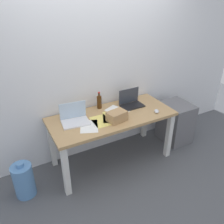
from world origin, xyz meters
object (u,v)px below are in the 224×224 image
laptop_left (75,118)px  filing_cabinet (175,122)px  water_cooler_jug (24,180)px  beer_bottle (99,102)px  computer_mouse (157,111)px  cardboard_box (117,116)px  desk (112,122)px  laptop_right (131,102)px

laptop_left → filing_cabinet: bearing=-3.3°
laptop_left → water_cooler_jug: bearing=-169.3°
beer_bottle → computer_mouse: size_ratio=2.38×
cardboard_box → computer_mouse: bearing=-5.8°
desk → laptop_right: size_ratio=5.22×
laptop_left → cardboard_box: bearing=-25.3°
computer_mouse → filing_cabinet: bearing=49.6°
beer_bottle → laptop_right: bearing=-18.2°
beer_bottle → cardboard_box: 0.42m
laptop_right → water_cooler_jug: (-1.60, -0.19, -0.58)m
cardboard_box → filing_cabinet: (1.16, 0.13, -0.48)m
cardboard_box → water_cooler_jug: 1.35m
laptop_right → computer_mouse: bearing=-60.0°
water_cooler_jug → beer_bottle: bearing=15.9°
filing_cabinet → laptop_left: bearing=176.7°
beer_bottle → water_cooler_jug: size_ratio=0.50×
desk → computer_mouse: size_ratio=16.58×
laptop_left → beer_bottle: 0.48m
laptop_left → beer_bottle: (0.43, 0.19, 0.05)m
laptop_left → desk: bearing=-8.8°
desk → cardboard_box: bearing=-94.6°
desk → computer_mouse: 0.62m
laptop_right → cardboard_box: size_ratio=1.34×
computer_mouse → water_cooler_jug: computer_mouse is taller
laptop_left → water_cooler_jug: laptop_left is taller
desk → cardboard_box: (-0.01, -0.15, 0.17)m
beer_bottle → filing_cabinet: 1.34m
cardboard_box → filing_cabinet: 1.26m
beer_bottle → cardboard_box: size_ratio=1.01×
laptop_right → computer_mouse: size_ratio=3.18×
desk → computer_mouse: bearing=-20.1°
laptop_right → beer_bottle: 0.45m
cardboard_box → desk: bearing=85.4°
water_cooler_jug → filing_cabinet: 2.37m
beer_bottle → filing_cabinet: size_ratio=0.37×
computer_mouse → water_cooler_jug: bearing=-153.3°
laptop_left → computer_mouse: laptop_left is taller
computer_mouse → laptop_right: bearing=151.4°
desk → cardboard_box: size_ratio=7.02×
desk → filing_cabinet: desk is taller
laptop_right → cardboard_box: bearing=-144.2°
computer_mouse → beer_bottle: bearing=173.9°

